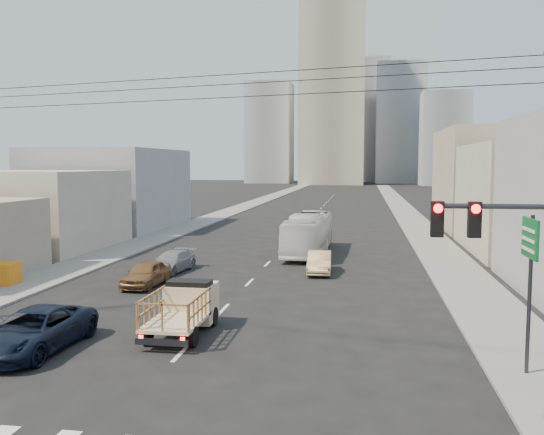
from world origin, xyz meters
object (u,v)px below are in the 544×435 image
(crate_stack, at_px, (0,273))
(sedan_brown, at_px, (146,274))
(traffic_signal, at_px, (528,276))
(green_sign, at_px, (530,256))
(navy_pickup, at_px, (34,330))
(sedan_tan, at_px, (319,262))
(city_bus, at_px, (308,234))
(flatbed_pickup, at_px, (183,305))
(sedan_grey, at_px, (172,262))

(crate_stack, bearing_deg, sedan_brown, 8.78)
(traffic_signal, xyz_separation_m, green_sign, (1.39, 5.01, -0.34))
(navy_pickup, distance_m, traffic_signal, 16.04)
(sedan_tan, bearing_deg, city_bus, 97.91)
(city_bus, bearing_deg, traffic_signal, -72.81)
(navy_pickup, xyz_separation_m, city_bus, (7.37, 23.41, 0.73))
(flatbed_pickup, bearing_deg, city_bus, 82.05)
(navy_pickup, xyz_separation_m, crate_stack, (-7.86, 9.62, -0.04))
(city_bus, relative_size, green_sign, 2.10)
(sedan_tan, distance_m, traffic_signal, 22.05)
(sedan_grey, distance_m, traffic_signal, 25.15)
(navy_pickup, relative_size, city_bus, 0.50)
(green_sign, xyz_separation_m, crate_stack, (-24.16, 9.49, -3.05))
(sedan_tan, bearing_deg, traffic_signal, -76.23)
(flatbed_pickup, relative_size, traffic_signal, 0.73)
(traffic_signal, bearing_deg, flatbed_pickup, 143.40)
(city_bus, distance_m, sedan_grey, 11.31)
(navy_pickup, distance_m, city_bus, 24.56)
(green_sign, relative_size, crate_stack, 2.78)
(sedan_brown, height_order, sedan_grey, sedan_brown)
(sedan_grey, distance_m, green_sign, 22.37)
(city_bus, relative_size, traffic_signal, 1.75)
(flatbed_pickup, distance_m, crate_stack, 14.10)
(navy_pickup, bearing_deg, sedan_brown, 92.84)
(sedan_grey, xyz_separation_m, traffic_signal, (15.04, -19.86, 3.46))
(sedan_grey, relative_size, green_sign, 0.85)
(flatbed_pickup, bearing_deg, sedan_grey, 110.89)
(sedan_tan, xyz_separation_m, green_sign, (7.55, -15.89, 3.09))
(sedan_brown, relative_size, crate_stack, 2.20)
(sedan_tan, relative_size, green_sign, 0.79)
(flatbed_pickup, height_order, navy_pickup, flatbed_pickup)
(flatbed_pickup, xyz_separation_m, sedan_tan, (4.25, 13.16, -0.44))
(sedan_grey, xyz_separation_m, green_sign, (16.43, -14.86, 3.13))
(sedan_grey, bearing_deg, navy_pickup, -81.12)
(green_sign, bearing_deg, sedan_tan, 115.43)
(sedan_brown, distance_m, sedan_tan, 10.28)
(flatbed_pickup, distance_m, sedan_tan, 13.84)
(city_bus, height_order, green_sign, green_sign)
(sedan_tan, xyz_separation_m, crate_stack, (-16.61, -6.40, 0.04))
(sedan_tan, bearing_deg, sedan_brown, -152.28)
(green_sign, bearing_deg, city_bus, 110.99)
(navy_pickup, relative_size, green_sign, 1.05)
(sedan_grey, distance_m, crate_stack, 9.41)
(sedan_brown, relative_size, green_sign, 0.79)
(city_bus, xyz_separation_m, traffic_signal, (7.54, -28.29, 2.62))
(crate_stack, bearing_deg, navy_pickup, -50.76)
(traffic_signal, bearing_deg, sedan_grey, 127.13)
(sedan_tan, relative_size, crate_stack, 2.19)
(sedan_tan, height_order, crate_stack, sedan_tan)
(city_bus, bearing_deg, sedan_brown, -118.48)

